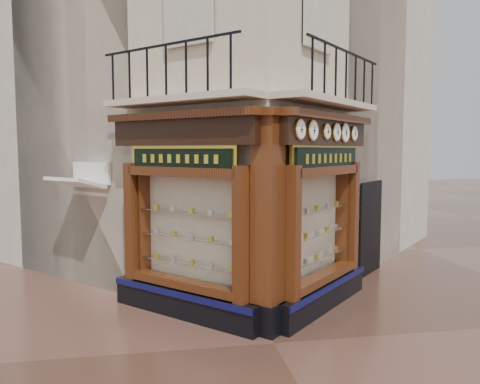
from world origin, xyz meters
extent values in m
plane|color=#4C2F23|center=(0.00, 0.00, 0.00)|extent=(80.00, 80.00, 0.00)
cube|color=beige|center=(0.00, 6.16, 6.00)|extent=(11.31, 11.31, 12.00)
cube|color=beige|center=(-2.47, 8.63, 5.50)|extent=(11.31, 11.31, 11.00)
cube|color=beige|center=(2.47, 8.63, 5.50)|extent=(11.31, 11.31, 11.00)
cube|color=black|center=(-1.44, 1.54, 0.28)|extent=(2.72, 2.72, 0.55)
cube|color=#0C0C3E|center=(-1.57, 1.41, 0.49)|extent=(2.50, 2.50, 0.12)
cube|color=#3E1B0B|center=(-0.45, 0.55, 1.77)|extent=(0.37, 0.37, 2.45)
cube|color=#3E1B0B|center=(-2.43, 2.53, 1.77)|extent=(0.37, 0.37, 2.45)
cube|color=beige|center=(-1.20, 1.77, 1.75)|extent=(1.80, 1.80, 2.10)
cube|color=black|center=(-1.42, 1.55, 3.60)|extent=(2.69, 2.69, 0.50)
cube|color=#3E1B0B|center=(-1.47, 1.50, 3.91)|extent=(2.86, 2.86, 0.14)
cube|color=black|center=(1.44, 1.54, 0.28)|extent=(2.72, 2.72, 0.55)
cube|color=#0C0C3E|center=(1.57, 1.41, 0.49)|extent=(2.50, 2.50, 0.12)
cube|color=#3E1B0B|center=(0.45, 0.55, 1.77)|extent=(0.37, 0.37, 2.45)
cube|color=#3E1B0B|center=(2.43, 2.53, 1.77)|extent=(0.37, 0.37, 2.45)
cube|color=beige|center=(1.20, 1.77, 1.75)|extent=(1.80, 1.80, 2.10)
cube|color=black|center=(1.42, 1.55, 3.60)|extent=(2.69, 2.69, 0.50)
cube|color=#3E1B0B|center=(1.47, 1.50, 3.91)|extent=(2.86, 2.86, 0.14)
cube|color=black|center=(0.00, 0.50, 0.28)|extent=(0.78, 0.78, 0.55)
cube|color=#3E1B0B|center=(0.00, 0.50, 2.20)|extent=(0.64, 0.64, 3.50)
cube|color=#3E1B0B|center=(0.00, 0.50, 3.91)|extent=(0.85, 0.85, 0.14)
cube|color=beige|center=(-1.48, 1.49, 4.20)|extent=(2.97, 2.97, 0.12)
cube|color=black|center=(-1.72, 1.26, 5.15)|extent=(2.36, 2.36, 0.04)
cube|color=beige|center=(1.48, 1.49, 4.20)|extent=(2.97, 2.97, 0.12)
cube|color=black|center=(1.72, 1.26, 5.15)|extent=(2.36, 2.36, 0.04)
cylinder|color=gold|center=(0.56, 0.46, 3.62)|extent=(0.29, 0.29, 0.36)
cylinder|color=white|center=(0.58, 0.44, 3.62)|extent=(0.24, 0.24, 0.31)
cube|color=black|center=(0.59, 0.43, 3.62)|extent=(0.02, 0.02, 0.12)
cube|color=black|center=(0.59, 0.43, 3.62)|extent=(0.07, 0.07, 0.01)
cylinder|color=gold|center=(0.91, 0.81, 3.62)|extent=(0.31, 0.31, 0.38)
cylinder|color=white|center=(0.93, 0.79, 3.62)|extent=(0.25, 0.25, 0.33)
cube|color=black|center=(0.94, 0.78, 3.62)|extent=(0.02, 0.02, 0.13)
cube|color=black|center=(0.94, 0.78, 3.62)|extent=(0.08, 0.08, 0.01)
cylinder|color=gold|center=(1.33, 1.23, 3.62)|extent=(0.25, 0.25, 0.31)
cylinder|color=white|center=(1.35, 1.21, 3.62)|extent=(0.20, 0.20, 0.27)
cube|color=black|center=(1.36, 1.20, 3.62)|extent=(0.02, 0.02, 0.10)
cube|color=black|center=(1.36, 1.20, 3.62)|extent=(0.06, 0.06, 0.01)
cylinder|color=gold|center=(1.65, 1.56, 3.62)|extent=(0.30, 0.30, 0.37)
cylinder|color=white|center=(1.67, 1.54, 3.62)|extent=(0.24, 0.24, 0.32)
cube|color=black|center=(1.68, 1.53, 3.62)|extent=(0.02, 0.02, 0.12)
cube|color=black|center=(1.68, 1.53, 3.62)|extent=(0.07, 0.07, 0.01)
cylinder|color=gold|center=(1.96, 1.87, 3.62)|extent=(0.32, 0.32, 0.41)
cylinder|color=white|center=(1.98, 1.85, 3.62)|extent=(0.26, 0.26, 0.35)
cube|color=black|center=(1.99, 1.84, 3.62)|extent=(0.02, 0.02, 0.14)
cube|color=black|center=(1.99, 1.84, 3.62)|extent=(0.08, 0.08, 0.01)
cylinder|color=gold|center=(2.31, 2.22, 3.62)|extent=(0.26, 0.26, 0.32)
cylinder|color=white|center=(2.33, 2.20, 3.62)|extent=(0.21, 0.21, 0.28)
cube|color=black|center=(2.34, 2.19, 3.62)|extent=(0.02, 0.02, 0.11)
cube|color=black|center=(2.34, 2.19, 3.62)|extent=(0.07, 0.07, 0.01)
cube|color=gold|center=(-1.45, 1.53, 3.10)|extent=(1.90, 1.90, 0.51)
cube|color=black|center=(-1.48, 1.50, 3.10)|extent=(1.78, 1.78, 0.38)
cube|color=gold|center=(1.45, 1.53, 3.10)|extent=(2.12, 2.12, 0.57)
cube|color=black|center=(1.48, 1.50, 3.10)|extent=(1.97, 1.97, 0.43)
camera|label=1|loc=(-1.87, -7.44, 3.26)|focal=35.00mm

